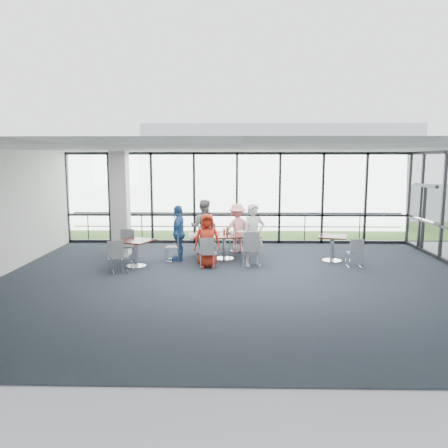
{
  "coord_description": "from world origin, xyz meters",
  "views": [
    {
      "loc": [
        -0.14,
        -10.28,
        2.91
      ],
      "look_at": [
        -0.39,
        2.12,
        1.1
      ],
      "focal_mm": 35.0,
      "sensor_mm": 36.0,
      "label": 1
    }
  ],
  "objects_px": {
    "main_table": "(224,238)",
    "chair_main_nr": "(251,249)",
    "diner_end": "(179,233)",
    "chair_spare_la": "(120,257)",
    "chair_main_fr": "(237,238)",
    "diner_near_right": "(254,235)",
    "diner_near_left": "(207,241)",
    "side_table_left": "(135,244)",
    "diner_far_right": "(237,228)",
    "structural_column": "(120,203)",
    "diner_far_left": "(203,227)",
    "chair_main_end": "(173,247)",
    "chair_main_nl": "(209,253)",
    "chair_spare_r": "(355,253)",
    "chair_main_fl": "(208,239)",
    "side_table_right": "(332,240)",
    "chair_spare_lb": "(127,246)"
  },
  "relations": [
    {
      "from": "diner_near_left",
      "to": "side_table_left",
      "type": "bearing_deg",
      "value": 173.32
    },
    {
      "from": "chair_main_fr",
      "to": "diner_end",
      "type": "bearing_deg",
      "value": 18.22
    },
    {
      "from": "diner_end",
      "to": "chair_spare_la",
      "type": "relative_size",
      "value": 1.91
    },
    {
      "from": "diner_end",
      "to": "diner_far_left",
      "type": "bearing_deg",
      "value": 147.23
    },
    {
      "from": "chair_main_nl",
      "to": "structural_column",
      "type": "bearing_deg",
      "value": 137.95
    },
    {
      "from": "main_table",
      "to": "diner_near_left",
      "type": "xyz_separation_m",
      "value": [
        -0.45,
        -1.0,
        0.11
      ]
    },
    {
      "from": "diner_far_right",
      "to": "chair_main_fr",
      "type": "xyz_separation_m",
      "value": [
        0.0,
        0.17,
        -0.34
      ]
    },
    {
      "from": "structural_column",
      "to": "chair_main_nr",
      "type": "height_order",
      "value": "structural_column"
    },
    {
      "from": "diner_far_right",
      "to": "chair_spare_la",
      "type": "relative_size",
      "value": 1.83
    },
    {
      "from": "side_table_left",
      "to": "diner_far_right",
      "type": "height_order",
      "value": "diner_far_right"
    },
    {
      "from": "main_table",
      "to": "chair_spare_r",
      "type": "height_order",
      "value": "chair_spare_r"
    },
    {
      "from": "diner_near_right",
      "to": "chair_main_nr",
      "type": "height_order",
      "value": "diner_near_right"
    },
    {
      "from": "chair_main_nr",
      "to": "chair_main_end",
      "type": "xyz_separation_m",
      "value": [
        -2.25,
        0.63,
        -0.08
      ]
    },
    {
      "from": "chair_main_fr",
      "to": "chair_spare_r",
      "type": "distance_m",
      "value": 3.79
    },
    {
      "from": "chair_main_end",
      "to": "chair_spare_la",
      "type": "height_order",
      "value": "chair_spare_la"
    },
    {
      "from": "diner_end",
      "to": "chair_main_fl",
      "type": "relative_size",
      "value": 1.86
    },
    {
      "from": "diner_near_left",
      "to": "chair_main_nr",
      "type": "height_order",
      "value": "diner_near_left"
    },
    {
      "from": "structural_column",
      "to": "chair_main_fr",
      "type": "distance_m",
      "value": 3.82
    },
    {
      "from": "diner_near_left",
      "to": "chair_main_fr",
      "type": "bearing_deg",
      "value": 61.55
    },
    {
      "from": "main_table",
      "to": "chair_main_fr",
      "type": "bearing_deg",
      "value": 62.54
    },
    {
      "from": "diner_far_left",
      "to": "chair_main_end",
      "type": "bearing_deg",
      "value": 54.05
    },
    {
      "from": "structural_column",
      "to": "chair_main_nl",
      "type": "distance_m",
      "value": 3.47
    },
    {
      "from": "main_table",
      "to": "chair_main_end",
      "type": "bearing_deg",
      "value": -177.91
    },
    {
      "from": "side_table_left",
      "to": "chair_spare_r",
      "type": "distance_m",
      "value": 6.02
    },
    {
      "from": "main_table",
      "to": "chair_main_fl",
      "type": "height_order",
      "value": "chair_main_fl"
    },
    {
      "from": "diner_near_right",
      "to": "diner_far_right",
      "type": "xyz_separation_m",
      "value": [
        -0.44,
        1.77,
        -0.08
      ]
    },
    {
      "from": "main_table",
      "to": "chair_main_nr",
      "type": "bearing_deg",
      "value": -57.26
    },
    {
      "from": "main_table",
      "to": "chair_main_nl",
      "type": "distance_m",
      "value": 1.18
    },
    {
      "from": "chair_main_fr",
      "to": "diner_near_left",
      "type": "bearing_deg",
      "value": 49.31
    },
    {
      "from": "diner_near_left",
      "to": "chair_main_nr",
      "type": "xyz_separation_m",
      "value": [
        1.2,
        0.11,
        -0.26
      ]
    },
    {
      "from": "chair_main_nl",
      "to": "chair_main_fr",
      "type": "height_order",
      "value": "chair_main_fr"
    },
    {
      "from": "chair_main_nr",
      "to": "chair_main_fr",
      "type": "xyz_separation_m",
      "value": [
        -0.36,
        2.0,
        -0.04
      ]
    },
    {
      "from": "chair_main_fr",
      "to": "diner_near_right",
      "type": "bearing_deg",
      "value": 83.73
    },
    {
      "from": "diner_far_left",
      "to": "diner_end",
      "type": "relative_size",
      "value": 1.05
    },
    {
      "from": "side_table_left",
      "to": "chair_main_nl",
      "type": "distance_m",
      "value": 2.04
    },
    {
      "from": "side_table_right",
      "to": "diner_far_right",
      "type": "relative_size",
      "value": 0.61
    },
    {
      "from": "diner_far_right",
      "to": "diner_near_left",
      "type": "bearing_deg",
      "value": 44.66
    },
    {
      "from": "diner_near_right",
      "to": "chair_main_fr",
      "type": "bearing_deg",
      "value": 82.2
    },
    {
      "from": "side_table_left",
      "to": "chair_main_fr",
      "type": "height_order",
      "value": "chair_main_fr"
    },
    {
      "from": "diner_near_left",
      "to": "diner_near_right",
      "type": "distance_m",
      "value": 1.29
    },
    {
      "from": "chair_spare_lb",
      "to": "chair_main_end",
      "type": "bearing_deg",
      "value": -168.35
    },
    {
      "from": "diner_end",
      "to": "chair_spare_r",
      "type": "distance_m",
      "value": 4.99
    },
    {
      "from": "side_table_left",
      "to": "diner_end",
      "type": "relative_size",
      "value": 0.68
    },
    {
      "from": "chair_main_nr",
      "to": "chair_main_end",
      "type": "bearing_deg",
      "value": 164.41
    },
    {
      "from": "diner_near_left",
      "to": "diner_far_right",
      "type": "xyz_separation_m",
      "value": [
        0.84,
        1.93,
        0.04
      ]
    },
    {
      "from": "side_table_right",
      "to": "chair_main_nl",
      "type": "distance_m",
      "value": 3.66
    },
    {
      "from": "structural_column",
      "to": "chair_spare_la",
      "type": "bearing_deg",
      "value": -76.8
    },
    {
      "from": "diner_far_right",
      "to": "chair_main_nr",
      "type": "bearing_deg",
      "value": 79.51
    },
    {
      "from": "main_table",
      "to": "chair_main_nr",
      "type": "xyz_separation_m",
      "value": [
        0.76,
        -0.89,
        -0.15
      ]
    },
    {
      "from": "structural_column",
      "to": "chair_spare_la",
      "type": "distance_m",
      "value": 2.56
    }
  ]
}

